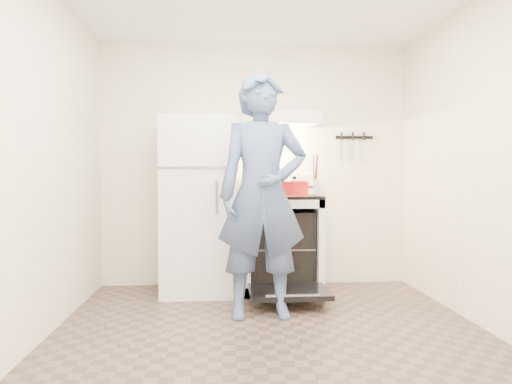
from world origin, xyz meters
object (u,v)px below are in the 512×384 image
(person, at_px, (262,195))
(stove_body, at_px, (281,244))
(dutch_oven, at_px, (294,189))
(refrigerator, at_px, (199,206))
(tea_kettle, at_px, (266,182))

(person, bearing_deg, stove_body, 71.82)
(stove_body, height_order, dutch_oven, dutch_oven)
(refrigerator, bearing_deg, tea_kettle, 18.89)
(stove_body, distance_m, tea_kettle, 0.66)
(stove_body, xyz_separation_m, tea_kettle, (-0.13, 0.21, 0.61))
(tea_kettle, distance_m, dutch_oven, 0.81)
(stove_body, xyz_separation_m, person, (-0.26, -0.90, 0.53))
(refrigerator, height_order, tea_kettle, refrigerator)
(refrigerator, bearing_deg, stove_body, 1.77)
(tea_kettle, height_order, dutch_oven, tea_kettle)
(refrigerator, relative_size, stove_body, 1.85)
(refrigerator, bearing_deg, dutch_oven, -32.95)
(tea_kettle, xyz_separation_m, dutch_oven, (0.18, -0.79, -0.05))
(tea_kettle, relative_size, dutch_oven, 0.79)
(person, relative_size, dutch_oven, 6.28)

